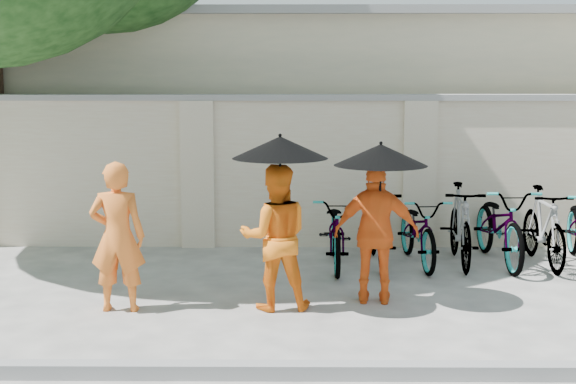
{
  "coord_description": "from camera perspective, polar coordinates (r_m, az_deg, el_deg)",
  "views": [
    {
      "loc": [
        0.31,
        -7.71,
        2.38
      ],
      "look_at": [
        0.24,
        0.82,
        1.1
      ],
      "focal_mm": 50.0,
      "sensor_mm": 36.0,
      "label": 1
    }
  ],
  "objects": [
    {
      "name": "ground",
      "position": [
        8.07,
        -1.79,
        -8.62
      ],
      "size": [
        80.0,
        80.0,
        0.0
      ],
      "primitive_type": "plane",
      "color": "beige"
    },
    {
      "name": "kerb",
      "position": [
        6.45,
        -2.39,
        -12.57
      ],
      "size": [
        40.0,
        0.16,
        0.12
      ],
      "primitive_type": "cube",
      "color": "gray",
      "rests_on": "ground"
    },
    {
      "name": "compound_wall",
      "position": [
        11.02,
        4.04,
        1.32
      ],
      "size": [
        20.0,
        0.3,
        2.0
      ],
      "primitive_type": "cube",
      "color": "beige",
      "rests_on": "ground"
    },
    {
      "name": "building_behind",
      "position": [
        14.82,
        7.03,
        5.46
      ],
      "size": [
        14.0,
        6.0,
        3.2
      ],
      "primitive_type": "cube",
      "color": "beige",
      "rests_on": "ground"
    },
    {
      "name": "monk_left",
      "position": [
        8.16,
        -12.04,
        -3.13
      ],
      "size": [
        0.56,
        0.37,
        1.51
      ],
      "primitive_type": "imported",
      "rotation": [
        0.0,
        0.0,
        3.16
      ],
      "color": "orange",
      "rests_on": "ground"
    },
    {
      "name": "monk_center",
      "position": [
        8.06,
        -0.91,
        -3.23
      ],
      "size": [
        0.76,
        0.62,
        1.48
      ],
      "primitive_type": "imported",
      "rotation": [
        0.0,
        0.0,
        3.23
      ],
      "color": "orange",
      "rests_on": "ground"
    },
    {
      "name": "parasol_center",
      "position": [
        7.84,
        -0.57,
        3.19
      ],
      "size": [
        0.94,
        0.94,
        0.92
      ],
      "color": "black",
      "rests_on": "ground"
    },
    {
      "name": "monk_right",
      "position": [
        8.31,
        6.32,
        -2.91
      ],
      "size": [
        0.9,
        0.45,
        1.48
      ],
      "primitive_type": "imported",
      "rotation": [
        0.0,
        0.0,
        3.04
      ],
      "color": "orange",
      "rests_on": "ground"
    },
    {
      "name": "parasol_right",
      "position": [
        8.11,
        6.61,
        2.64
      ],
      "size": [
        0.95,
        0.95,
        0.83
      ],
      "color": "black",
      "rests_on": "ground"
    },
    {
      "name": "bike_0",
      "position": [
        9.85,
        3.49,
        -2.77
      ],
      "size": [
        0.62,
        1.72,
        0.9
      ],
      "primitive_type": "imported",
      "rotation": [
        0.0,
        0.0,
        -0.01
      ],
      "color": "gray",
      "rests_on": "ground"
    },
    {
      "name": "bike_1",
      "position": [
        9.97,
        6.41,
        -2.39
      ],
      "size": [
        0.48,
        1.67,
        1.0
      ],
      "primitive_type": "imported",
      "rotation": [
        0.0,
        0.0,
        0.01
      ],
      "color": "gray",
      "rests_on": "ground"
    },
    {
      "name": "bike_2",
      "position": [
        10.08,
        9.27,
        -2.71
      ],
      "size": [
        0.73,
        1.7,
        0.87
      ],
      "primitive_type": "imported",
      "rotation": [
        0.0,
        0.0,
        0.09
      ],
      "color": "gray",
      "rests_on": "ground"
    },
    {
      "name": "bike_3",
      "position": [
        10.14,
        12.16,
        -2.33
      ],
      "size": [
        0.58,
        1.7,
        1.0
      ],
      "primitive_type": "imported",
      "rotation": [
        0.0,
        0.0,
        -0.06
      ],
      "color": "gray",
      "rests_on": "ground"
    },
    {
      "name": "bike_4",
      "position": [
        10.33,
        14.86,
        -2.28
      ],
      "size": [
        0.74,
        1.9,
        0.98
      ],
      "primitive_type": "imported",
      "rotation": [
        0.0,
        0.0,
        0.05
      ],
      "color": "gray",
      "rests_on": "ground"
    },
    {
      "name": "bike_5",
      "position": [
        10.38,
        17.72,
        -2.39
      ],
      "size": [
        0.48,
        1.62,
        0.97
      ],
      "primitive_type": "imported",
      "rotation": [
        0.0,
        0.0,
        0.01
      ],
      "color": "gray",
      "rests_on": "ground"
    }
  ]
}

